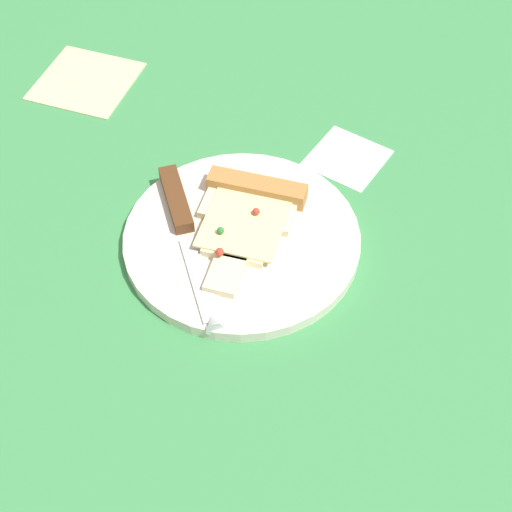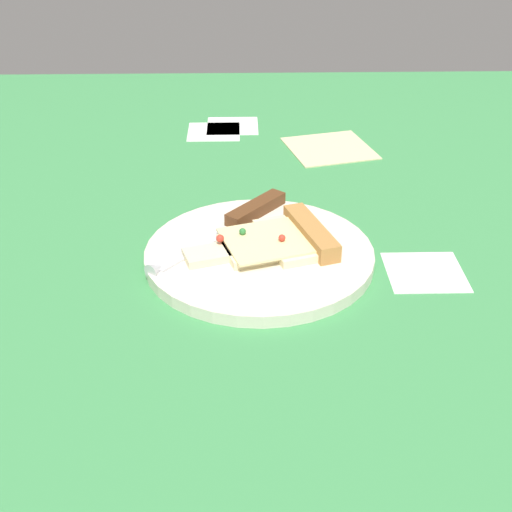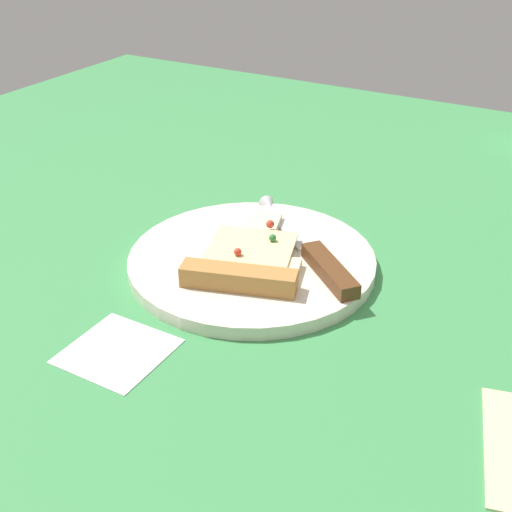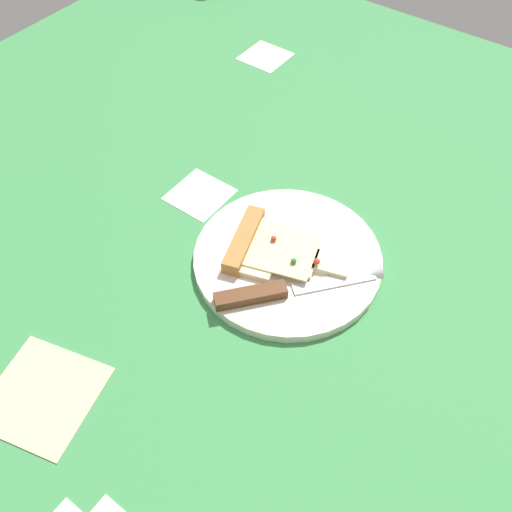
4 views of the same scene
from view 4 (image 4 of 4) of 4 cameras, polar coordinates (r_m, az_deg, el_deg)
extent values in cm
cube|color=#3D8C4C|center=(85.43, -0.96, 0.10)|extent=(156.03, 156.03, 3.00)
cube|color=white|center=(92.57, -5.75, 6.19)|extent=(9.00, 9.00, 0.20)
cube|color=white|center=(124.59, 0.96, 19.61)|extent=(9.00, 9.00, 0.20)
cylinder|color=silver|center=(82.21, 3.23, -0.27)|extent=(27.57, 27.57, 1.51)
cube|color=beige|center=(81.92, 0.58, 0.97)|extent=(9.08, 12.31, 1.00)
cube|color=beige|center=(81.04, 4.28, 0.03)|extent=(7.54, 8.57, 1.00)
cube|color=beige|center=(80.56, 7.70, -0.84)|extent=(6.05, 5.02, 1.00)
cube|color=#F2E099|center=(80.89, 2.61, 0.75)|extent=(12.34, 11.82, 0.30)
cube|color=#B27A3D|center=(82.09, -1.41, 1.74)|extent=(6.15, 12.22, 2.20)
sphere|color=red|center=(81.33, 1.81, 1.78)|extent=(0.85, 0.85, 0.85)
sphere|color=red|center=(78.97, 6.19, -0.57)|extent=(0.95, 0.95, 0.95)
sphere|color=#2D7A38|center=(78.98, 3.98, -0.38)|extent=(0.84, 0.84, 0.84)
cube|color=silver|center=(79.16, 7.95, -2.61)|extent=(9.30, 10.44, 0.30)
cone|color=silver|center=(80.99, 11.96, -1.78)|extent=(2.82, 2.82, 2.00)
cube|color=#593319|center=(76.25, -0.55, -4.03)|extent=(8.15, 9.04, 1.60)
cube|color=beige|center=(76.04, -20.92, -13.07)|extent=(15.84, 15.84, 0.40)
camera|label=1|loc=(0.81, 65.92, 31.22)|focal=54.36mm
camera|label=2|loc=(1.21, 30.16, 36.08)|focal=49.23mm
camera|label=3|loc=(0.87, -46.57, 19.27)|focal=47.16mm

